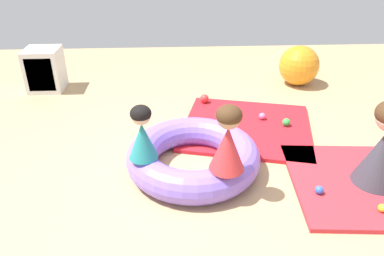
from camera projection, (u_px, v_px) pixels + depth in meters
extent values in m
plane|color=tan|center=(188.00, 174.00, 3.28)|extent=(8.00, 8.00, 0.00)
cube|color=red|center=(247.00, 127.00, 4.01)|extent=(1.62, 1.56, 0.04)
cube|color=red|center=(373.00, 183.00, 3.13)|extent=(1.45, 1.26, 0.04)
torus|color=#8466E0|center=(193.00, 156.00, 3.28)|extent=(1.20, 1.20, 0.28)
cone|color=teal|center=(143.00, 141.00, 2.94)|extent=(0.34, 0.34, 0.31)
sphere|color=#DBAD89|center=(141.00, 115.00, 2.83)|extent=(0.16, 0.16, 0.16)
ellipsoid|color=black|center=(141.00, 113.00, 2.82)|extent=(0.17, 0.17, 0.13)
cone|color=red|center=(227.00, 148.00, 2.79)|extent=(0.39, 0.39, 0.36)
sphere|color=tan|center=(229.00, 117.00, 2.66)|extent=(0.18, 0.18, 0.18)
ellipsoid|color=#472D19|center=(229.00, 115.00, 2.65)|extent=(0.20, 0.20, 0.15)
cone|color=#383842|center=(381.00, 157.00, 3.00)|extent=(0.49, 0.49, 0.50)
sphere|color=pink|center=(262.00, 116.00, 4.11)|extent=(0.08, 0.08, 0.08)
sphere|color=yellow|center=(382.00, 208.00, 2.77)|extent=(0.06, 0.06, 0.06)
sphere|color=blue|center=(319.00, 190.00, 2.96)|extent=(0.07, 0.07, 0.07)
sphere|color=teal|center=(382.00, 154.00, 3.43)|extent=(0.07, 0.07, 0.07)
sphere|color=red|center=(204.00, 99.00, 4.50)|extent=(0.11, 0.11, 0.11)
sphere|color=green|center=(286.00, 122.00, 3.98)|extent=(0.09, 0.09, 0.09)
sphere|color=orange|center=(299.00, 66.00, 5.04)|extent=(0.55, 0.55, 0.55)
cube|color=silver|center=(45.00, 69.00, 4.88)|extent=(0.44, 0.44, 0.56)
cube|color=#2D2D33|center=(42.00, 73.00, 4.78)|extent=(0.34, 0.20, 0.44)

